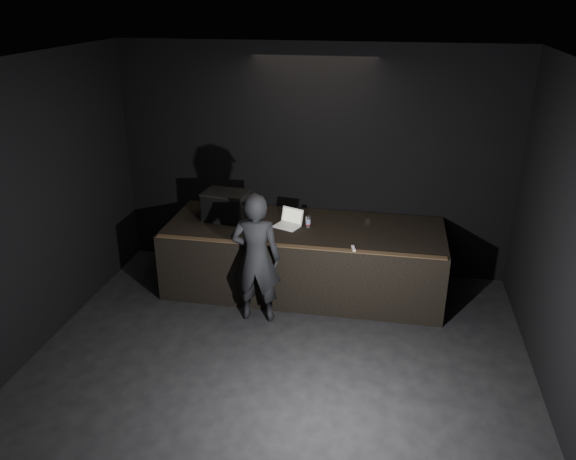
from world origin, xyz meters
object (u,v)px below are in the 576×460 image
(stage_monitor, at_px, (226,206))
(person, at_px, (256,258))
(beer_can, at_px, (308,222))
(stage_riser, at_px, (304,258))
(laptop, at_px, (289,221))

(stage_monitor, distance_m, person, 1.28)
(stage_monitor, distance_m, beer_can, 1.25)
(beer_can, bearing_deg, stage_monitor, 176.04)
(stage_riser, bearing_deg, laptop, 179.48)
(stage_monitor, bearing_deg, beer_can, 2.63)
(stage_riser, distance_m, stage_monitor, 1.39)
(stage_riser, xyz_separation_m, beer_can, (0.06, -0.01, 0.58))
(stage_riser, height_order, stage_monitor, stage_monitor)
(beer_can, bearing_deg, stage_riser, 167.12)
(stage_riser, xyz_separation_m, stage_monitor, (-1.19, 0.07, 0.71))
(stage_monitor, bearing_deg, stage_riser, 3.06)
(beer_can, height_order, person, person)
(stage_monitor, relative_size, laptop, 1.57)
(laptop, height_order, beer_can, laptop)
(stage_riser, relative_size, beer_can, 23.44)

